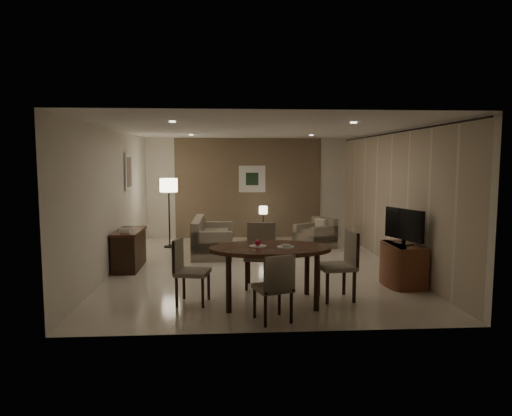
{
  "coord_description": "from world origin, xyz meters",
  "views": [
    {
      "loc": [
        -0.58,
        -8.89,
        2.11
      ],
      "look_at": [
        0.0,
        0.2,
        1.15
      ],
      "focal_mm": 32.0,
      "sensor_mm": 36.0,
      "label": 1
    }
  ],
  "objects": [
    {
      "name": "room_shell",
      "position": [
        0.0,
        0.4,
        1.35
      ],
      "size": [
        5.5,
        7.0,
        2.7
      ],
      "color": "beige",
      "rests_on": "ground"
    },
    {
      "name": "dining_table",
      "position": [
        0.05,
        -2.34,
        0.42
      ],
      "size": [
        1.79,
        1.12,
        0.84
      ],
      "primitive_type": null,
      "color": "#422715",
      "rests_on": "floor"
    },
    {
      "name": "art_back_frame",
      "position": [
        0.1,
        3.46,
        1.6
      ],
      "size": [
        0.72,
        0.03,
        0.72
      ],
      "primitive_type": "cube",
      "color": "silver",
      "rests_on": "wall_back"
    },
    {
      "name": "plate_b",
      "position": [
        0.27,
        -2.39,
        0.85
      ],
      "size": [
        0.26,
        0.26,
        0.02
      ],
      "primitive_type": "cylinder",
      "color": "white",
      "rests_on": "dining_table"
    },
    {
      "name": "table_lamp",
      "position": [
        0.35,
        2.81,
        0.72
      ],
      "size": [
        0.22,
        0.22,
        0.5
      ],
      "primitive_type": null,
      "color": "#FFEAC1",
      "rests_on": "side_table"
    },
    {
      "name": "art_back_canvas",
      "position": [
        0.1,
        3.44,
        1.6
      ],
      "size": [
        0.34,
        0.01,
        0.34
      ],
      "primitive_type": "cube",
      "color": "#1A2F1B",
      "rests_on": "wall_back"
    },
    {
      "name": "fruit_apple",
      "position": [
        -0.13,
        -2.29,
        0.9
      ],
      "size": [
        0.09,
        0.09,
        0.09
      ],
      "primitive_type": "sphere",
      "color": "red",
      "rests_on": "plate_a"
    },
    {
      "name": "floor_lamp",
      "position": [
        -1.98,
        2.18,
        0.84
      ],
      "size": [
        0.42,
        0.42,
        1.67
      ],
      "primitive_type": null,
      "color": "#FFE5B7",
      "rests_on": "floor"
    },
    {
      "name": "flat_tv",
      "position": [
        2.38,
        -1.5,
        1.02
      ],
      "size": [
        0.36,
        0.85,
        0.6
      ],
      "primitive_type": null,
      "rotation": [
        0.0,
        0.0,
        0.35
      ],
      "color": "black",
      "rests_on": "tv_cabinet"
    },
    {
      "name": "taupe_accent",
      "position": [
        0.0,
        3.48,
        1.35
      ],
      "size": [
        3.96,
        0.03,
        2.7
      ],
      "primitive_type": "cube",
      "color": "brown",
      "rests_on": "wall_back"
    },
    {
      "name": "downlight_fr",
      "position": [
        1.4,
        1.8,
        2.69
      ],
      "size": [
        0.1,
        0.1,
        0.01
      ],
      "primitive_type": "cylinder",
      "color": "white",
      "rests_on": "ceiling"
    },
    {
      "name": "round_rug",
      "position": [
        0.35,
        1.51,
        0.01
      ],
      "size": [
        1.12,
        1.12,
        0.01
      ],
      "primitive_type": "cylinder",
      "color": "#433C25",
      "rests_on": "floor"
    },
    {
      "name": "napkin",
      "position": [
        0.27,
        -2.39,
        0.87
      ],
      "size": [
        0.12,
        0.08,
        0.03
      ],
      "primitive_type": "cube",
      "color": "white",
      "rests_on": "plate_b"
    },
    {
      "name": "chair_near",
      "position": [
        0.01,
        -3.09,
        0.46
      ],
      "size": [
        0.56,
        0.56,
        0.91
      ],
      "primitive_type": null,
      "rotation": [
        0.0,
        0.0,
        3.47
      ],
      "color": "gray",
      "rests_on": "floor"
    },
    {
      "name": "art_left_canvas",
      "position": [
        -2.71,
        1.2,
        1.85
      ],
      "size": [
        0.01,
        0.46,
        0.64
      ],
      "primitive_type": "cube",
      "color": "gray",
      "rests_on": "wall_left"
    },
    {
      "name": "downlight_nl",
      "position": [
        -1.4,
        -1.8,
        2.69
      ],
      "size": [
        0.1,
        0.1,
        0.01
      ],
      "primitive_type": "cylinder",
      "color": "white",
      "rests_on": "ceiling"
    },
    {
      "name": "art_left_frame",
      "position": [
        -2.72,
        1.2,
        1.85
      ],
      "size": [
        0.03,
        0.6,
        0.8
      ],
      "primitive_type": "cube",
      "color": "silver",
      "rests_on": "wall_left"
    },
    {
      "name": "armchair",
      "position": [
        1.54,
        1.87,
        0.36
      ],
      "size": [
        1.05,
        1.07,
        0.71
      ],
      "primitive_type": null,
      "rotation": [
        0.0,
        0.0,
        -1.06
      ],
      "color": "gray",
      "rests_on": "floor"
    },
    {
      "name": "curtain_rod",
      "position": [
        2.68,
        0.0,
        2.64
      ],
      "size": [
        0.03,
        6.8,
        0.03
      ],
      "primitive_type": "cylinder",
      "rotation": [
        1.57,
        0.0,
        0.0
      ],
      "color": "black",
      "rests_on": "wall_right"
    },
    {
      "name": "side_table",
      "position": [
        0.35,
        2.81,
        0.24
      ],
      "size": [
        0.37,
        0.37,
        0.47
      ],
      "primitive_type": null,
      "color": "black",
      "rests_on": "floor"
    },
    {
      "name": "tv_cabinet",
      "position": [
        2.4,
        -1.5,
        0.35
      ],
      "size": [
        0.48,
        0.9,
        0.7
      ],
      "primitive_type": null,
      "color": "brown",
      "rests_on": "floor"
    },
    {
      "name": "chair_far",
      "position": [
        -0.03,
        -1.47,
        0.53
      ],
      "size": [
        0.58,
        0.58,
        1.05
      ],
      "primitive_type": null,
      "rotation": [
        0.0,
        0.0,
        -0.15
      ],
      "color": "gray",
      "rests_on": "floor"
    },
    {
      "name": "curtain_wall",
      "position": [
        2.68,
        0.0,
        1.32
      ],
      "size": [
        0.08,
        6.7,
        2.58
      ],
      "primitive_type": null,
      "color": "#BFB295",
      "rests_on": "wall_right"
    },
    {
      "name": "chair_right",
      "position": [
        1.06,
        -2.22,
        0.52
      ],
      "size": [
        0.56,
        0.56,
        1.04
      ],
      "primitive_type": null,
      "rotation": [
        0.0,
        0.0,
        -1.46
      ],
      "color": "gray",
      "rests_on": "floor"
    },
    {
      "name": "console_desk",
      "position": [
        -2.49,
        0.0,
        0.38
      ],
      "size": [
        0.48,
        1.2,
        0.75
      ],
      "primitive_type": null,
      "color": "#422715",
      "rests_on": "floor"
    },
    {
      "name": "downlight_nr",
      "position": [
        1.4,
        -1.8,
        2.69
      ],
      "size": [
        0.1,
        0.1,
        0.01
      ],
      "primitive_type": "cylinder",
      "color": "white",
      "rests_on": "ceiling"
    },
    {
      "name": "plate_a",
      "position": [
        -0.13,
        -2.29,
        0.85
      ],
      "size": [
        0.26,
        0.26,
        0.02
      ],
      "primitive_type": "cylinder",
      "color": "white",
      "rests_on": "dining_table"
    },
    {
      "name": "chair_left",
      "position": [
        -1.09,
        -2.28,
        0.48
      ],
      "size": [
        0.54,
        0.54,
        0.96
      ],
      "primitive_type": null,
      "rotation": [
        0.0,
        0.0,
        1.39
      ],
      "color": "gray",
      "rests_on": "floor"
    },
    {
      "name": "telephone",
      "position": [
        -2.49,
        -0.3,
        0.8
      ],
      "size": [
        0.2,
        0.14,
        0.09
      ],
      "primitive_type": null,
      "color": "white",
      "rests_on": "console_desk"
    },
    {
      "name": "sofa",
      "position": [
        -0.9,
        1.26,
        0.4
      ],
      "size": [
        1.73,
        0.88,
        0.81
      ],
      "primitive_type": null,
      "rotation": [
        0.0,
        0.0,
        1.56
      ],
      "color": "gray",
      "rests_on": "floor"
    },
    {
      "name": "downlight_fl",
      "position": [
        -1.4,
        1.8,
        2.69
      ],
      "size": [
        0.1,
        0.1,
        0.01
      ],
      "primitive_type": "cylinder",
      "color": "white",
      "rests_on": "ceiling"
    }
  ]
}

